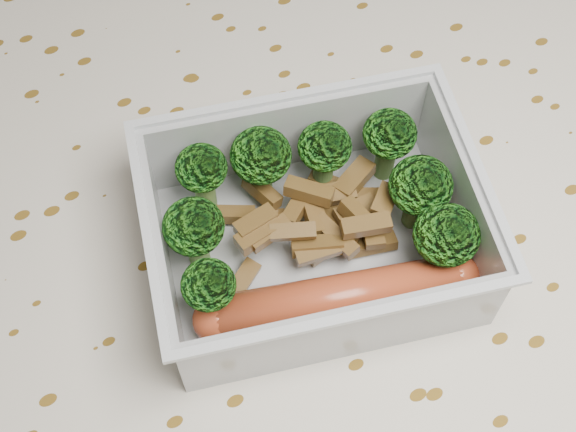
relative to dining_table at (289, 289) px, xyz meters
name	(u,v)px	position (x,y,z in m)	size (l,w,h in m)	color
dining_table	(289,289)	(0.00, 0.00, 0.00)	(1.40, 0.90, 0.75)	brown
tablecloth	(289,255)	(0.00, 0.00, 0.05)	(1.46, 0.96, 0.19)	silver
lunch_container	(314,235)	(0.00, -0.02, 0.11)	(0.21, 0.18, 0.06)	silver
broccoli_florets	(317,193)	(0.01, -0.01, 0.13)	(0.16, 0.13, 0.05)	#608C3F
meat_pile	(320,218)	(0.01, -0.01, 0.11)	(0.11, 0.08, 0.03)	brown
sausage	(338,298)	(0.00, -0.06, 0.11)	(0.15, 0.06, 0.03)	#B54423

